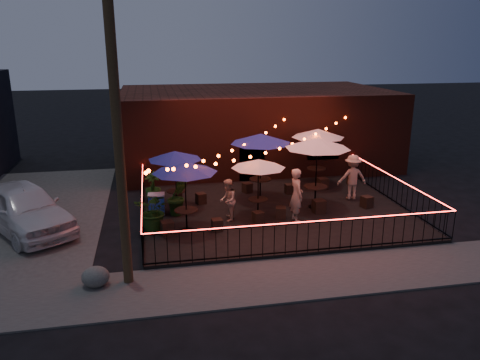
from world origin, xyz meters
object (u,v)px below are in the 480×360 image
(utility_pole, at_px, (118,142))
(cafe_table_5, at_px, (318,134))
(cafe_table_3, at_px, (261,139))
(cooler, at_px, (157,204))
(cafe_table_0, at_px, (185,168))
(cafe_table_1, at_px, (175,156))
(cafe_table_4, at_px, (318,144))
(boulder, at_px, (95,277))
(cafe_table_2, at_px, (258,164))

(utility_pole, distance_m, cafe_table_5, 11.05)
(cafe_table_3, bearing_deg, cooler, -165.54)
(cafe_table_0, height_order, cafe_table_1, cafe_table_0)
(utility_pole, height_order, cafe_table_4, utility_pole)
(cafe_table_0, height_order, boulder, cafe_table_0)
(cooler, relative_size, boulder, 1.00)
(cafe_table_3, xyz_separation_m, cafe_table_5, (2.94, 1.36, -0.14))
(cafe_table_1, bearing_deg, cafe_table_0, -85.30)
(cafe_table_4, bearing_deg, cafe_table_1, 170.06)
(cafe_table_0, relative_size, cafe_table_3, 0.89)
(cafe_table_0, height_order, cafe_table_2, cafe_table_0)
(cafe_table_0, height_order, cafe_table_5, cafe_table_5)
(boulder, bearing_deg, cafe_table_1, 65.41)
(cafe_table_0, relative_size, cafe_table_2, 1.08)
(cafe_table_1, distance_m, boulder, 6.41)
(cafe_table_0, bearing_deg, cafe_table_2, 17.39)
(cafe_table_1, height_order, cafe_table_3, cafe_table_3)
(cafe_table_1, xyz_separation_m, cafe_table_2, (2.92, -1.50, -0.09))
(cafe_table_4, relative_size, cooler, 3.84)
(cafe_table_3, bearing_deg, boulder, -134.78)
(cafe_table_0, xyz_separation_m, cafe_table_5, (6.23, 4.24, 0.14))
(cafe_table_5, bearing_deg, cafe_table_4, -110.60)
(cafe_table_4, xyz_separation_m, boulder, (-7.91, -4.62, -2.37))
(cafe_table_2, bearing_deg, boulder, -143.37)
(cafe_table_0, xyz_separation_m, cafe_table_1, (-0.19, 2.35, -0.13))
(boulder, bearing_deg, cafe_table_0, 49.52)
(cafe_table_2, distance_m, boulder, 7.06)
(cafe_table_1, relative_size, cafe_table_3, 0.94)
(cooler, bearing_deg, cafe_table_4, -0.15)
(cafe_table_2, bearing_deg, utility_pole, -139.22)
(cafe_table_1, relative_size, boulder, 3.16)
(utility_pole, distance_m, cafe_table_3, 8.03)
(cafe_table_5, relative_size, cooler, 3.34)
(cafe_table_1, height_order, cooler, cafe_table_1)
(boulder, bearing_deg, cafe_table_5, 39.69)
(cafe_table_4, height_order, cafe_table_5, cafe_table_4)
(utility_pole, xyz_separation_m, cafe_table_3, (5.18, 5.99, -1.34))
(cafe_table_0, height_order, cooler, cafe_table_0)
(cafe_table_3, xyz_separation_m, cafe_table_4, (1.88, -1.46, 0.03))
(utility_pole, bearing_deg, cafe_table_0, 58.95)
(cafe_table_0, bearing_deg, cafe_table_1, 94.70)
(utility_pole, xyz_separation_m, cafe_table_5, (8.11, 7.36, -1.48))
(cafe_table_0, xyz_separation_m, cafe_table_2, (2.73, 0.85, -0.22))
(utility_pole, bearing_deg, cafe_table_3, 49.19)
(cafe_table_2, bearing_deg, cafe_table_0, -162.61)
(cooler, bearing_deg, cafe_table_3, 17.63)
(cafe_table_2, xyz_separation_m, boulder, (-5.47, -4.07, -1.84))
(cafe_table_0, distance_m, cafe_table_4, 5.37)
(cafe_table_3, distance_m, boulder, 8.88)
(utility_pole, height_order, cafe_table_2, utility_pole)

